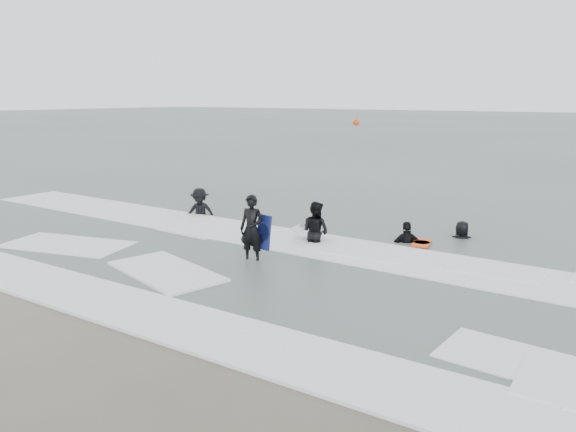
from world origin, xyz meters
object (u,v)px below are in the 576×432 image
Objects in this scene: surfer_centre at (252,262)px; surfer_breaker at (200,216)px; surfer_right_near at (407,244)px; surfer_right_far at (462,239)px; surfer_wading at (315,244)px; buoy at (356,122)px.

surfer_breaker is at bearing 133.72° from surfer_centre.
surfer_breaker is at bearing -32.59° from surfer_right_near.
surfer_right_far is (1.24, 1.49, 0.00)m from surfer_right_near.
surfer_centre is at bearing 19.76° from surfer_right_near.
surfer_centre is 2.64m from surfer_wading.
surfer_right_near reaches higher than surfer_right_far.
buoy is at bearing 103.22° from surfer_centre.
surfer_wading is 4.75m from surfer_right_far.
surfer_right_near is at bearing -61.32° from buoy.
surfer_wading is at bearing -63.56° from buoy.
surfer_right_far is at bearing 42.91° from surfer_centre.
surfer_right_near is at bearing 28.05° from surfer_right_far.
buoy reaches higher than surfer_right_near.
buoy is at bearing -98.34° from surfer_right_near.
surfer_breaker is 69.41m from buoy.
surfer_breaker is 1.04× the size of surfer_right_near.
surfer_right_near is (8.10, 0.63, 0.00)m from surfer_breaker.
surfer_right_near is at bearing -22.01° from surfer_breaker.
surfer_right_far is at bearing -59.88° from buoy.
surfer_right_far is at bearing -130.67° from surfer_wading.
surfer_wading is 1.15× the size of buoy.
buoy reaches higher than surfer_right_far.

